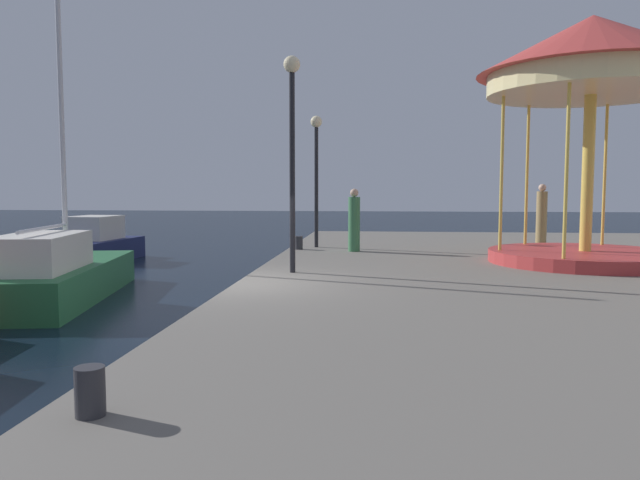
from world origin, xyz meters
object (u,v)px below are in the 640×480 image
Objects in this scene: sailboat_green at (56,274)px; carousel at (591,77)px; bollard_north at (299,243)px; person_near_carousel at (542,216)px; lamp_post_far_end at (316,157)px; motorboat_navy at (93,245)px; lamp_post_mid_promenade at (292,127)px; person_by_the_water at (354,222)px; bollard_center at (90,391)px.

carousel is (12.51, 2.01, 4.65)m from sailboat_green.
person_near_carousel is at bearing 16.86° from bollard_north.
lamp_post_far_end is 2.74m from bollard_north.
carousel is (15.32, -5.55, 4.68)m from motorboat_navy.
person_by_the_water is (1.14, 4.62, -2.28)m from lamp_post_mid_promenade.
lamp_post_far_end is at bearing 136.67° from person_by_the_water.
carousel is at bearing -19.74° from bollard_north.
person_near_carousel is at bearing 45.85° from lamp_post_mid_promenade.
lamp_post_mid_promenade is 5.28m from person_by_the_water.
bollard_center is (-0.33, -14.23, -2.60)m from lamp_post_far_end.
sailboat_green is 3.65× the size of person_near_carousel.
motorboat_navy is at bearing 136.84° from lamp_post_mid_promenade.
person_by_the_water is at bearing 32.35° from sailboat_green.
bollard_center is at bearing -89.48° from bollard_north.
lamp_post_mid_promenade is at bearing -89.17° from lamp_post_far_end.
person_near_carousel is at bearing 28.78° from sailboat_green.
motorboat_navy is 16.95m from carousel.
lamp_post_mid_promenade is (8.43, -7.90, 3.33)m from motorboat_navy.
person_near_carousel reaches higher than person_by_the_water.
lamp_post_mid_promenade is 2.34× the size of person_near_carousel.
person_near_carousel is (15.55, -0.56, 1.13)m from motorboat_navy.
motorboat_navy reaches higher than bollard_north.
motorboat_navy is 2.11× the size of person_near_carousel.
sailboat_green is 18.05× the size of bollard_center.
motorboat_navy is at bearing 177.94° from person_near_carousel.
person_by_the_water is at bearing 83.21° from bollard_center.
motorboat_navy is at bearing 161.08° from person_by_the_water.
lamp_post_far_end is at bearing 44.49° from sailboat_green.
motorboat_navy is 2.29× the size of person_by_the_water.
sailboat_green reaches higher than person_near_carousel.
lamp_post_far_end reaches higher than motorboat_navy.
person_by_the_water is (-5.75, 2.27, -3.63)m from carousel.
lamp_post_far_end reaches higher than bollard_north.
lamp_post_mid_promenade is at bearing -161.16° from carousel.
carousel is at bearing -19.91° from motorboat_navy.
person_by_the_water is at bearing -18.92° from motorboat_navy.
motorboat_navy is 12.02m from lamp_post_mid_promenade.
bollard_north is at bearing 96.10° from lamp_post_mid_promenade.
lamp_post_far_end is at bearing -14.28° from motorboat_navy.
bollard_north is 8.04m from person_near_carousel.
person_by_the_water is at bearing -43.33° from lamp_post_far_end.
lamp_post_mid_promenade is at bearing 87.19° from bollard_center.
bollard_center is at bearing -115.52° from person_near_carousel.
carousel is 13.73m from bollard_center.
lamp_post_mid_promenade reaches higher than person_near_carousel.
lamp_post_far_end is 7.61m from person_near_carousel.
carousel is 8.98m from bollard_north.
bollard_north is (-0.12, 13.47, 0.00)m from bollard_center.
sailboat_green reaches higher than lamp_post_mid_promenade.
person_near_carousel is 1.08× the size of person_by_the_water.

